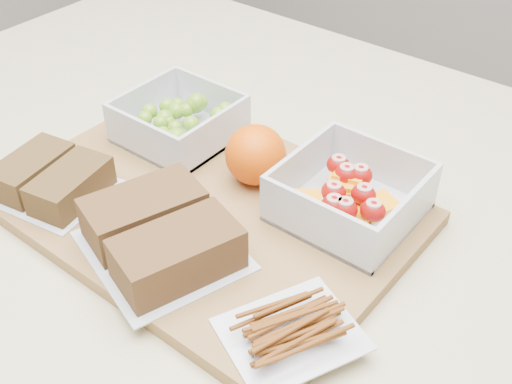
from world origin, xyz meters
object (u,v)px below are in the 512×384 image
(sandwich_bag_left, at_px, (52,179))
(cutting_board, at_px, (206,209))
(fruit_container, at_px, (349,197))
(sandwich_bag_center, at_px, (161,234))
(pretzel_bag, at_px, (291,325))
(orange, at_px, (256,155))
(grape_container, at_px, (181,121))

(sandwich_bag_left, bearing_deg, cutting_board, 31.81)
(fruit_container, distance_m, sandwich_bag_center, 0.19)
(fruit_container, height_order, pretzel_bag, fruit_container)
(cutting_board, xyz_separation_m, orange, (0.02, 0.07, 0.04))
(cutting_board, distance_m, orange, 0.08)
(cutting_board, distance_m, sandwich_bag_center, 0.09)
(fruit_container, distance_m, pretzel_bag, 0.17)
(grape_container, distance_m, fruit_container, 0.23)
(grape_container, distance_m, orange, 0.12)
(grape_container, xyz_separation_m, sandwich_bag_left, (-0.03, -0.17, -0.00))
(orange, height_order, sandwich_bag_left, orange)
(grape_container, bearing_deg, sandwich_bag_center, -52.04)
(grape_container, bearing_deg, orange, -5.69)
(grape_container, xyz_separation_m, pretzel_bag, (0.28, -0.16, -0.01))
(fruit_container, height_order, orange, orange)
(grape_container, height_order, orange, orange)
(fruit_container, xyz_separation_m, pretzel_bag, (0.05, -0.17, -0.01))
(sandwich_bag_center, bearing_deg, orange, 90.19)
(fruit_container, bearing_deg, sandwich_bag_left, -148.16)
(fruit_container, relative_size, pretzel_bag, 0.94)
(sandwich_bag_center, bearing_deg, sandwich_bag_left, -177.71)
(cutting_board, bearing_deg, pretzel_bag, -25.87)
(grape_container, relative_size, sandwich_bag_center, 0.67)
(cutting_board, xyz_separation_m, grape_container, (-0.11, 0.08, 0.03))
(cutting_board, height_order, sandwich_bag_left, sandwich_bag_left)
(orange, bearing_deg, cutting_board, -104.04)
(sandwich_bag_center, xyz_separation_m, pretzel_bag, (0.16, -0.01, -0.01))
(grape_container, height_order, sandwich_bag_left, grape_container)
(grape_container, bearing_deg, pretzel_bag, -30.30)
(fruit_container, height_order, sandwich_bag_left, fruit_container)
(cutting_board, bearing_deg, sandwich_bag_left, -147.60)
(grape_container, distance_m, sandwich_bag_left, 0.17)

